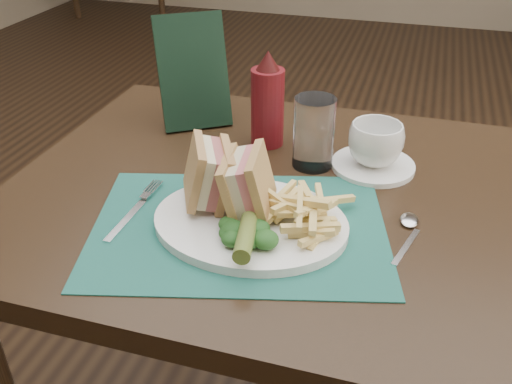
% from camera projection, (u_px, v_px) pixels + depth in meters
% --- Properties ---
extents(floor, '(7.00, 7.00, 0.00)m').
position_uv_depth(floor, '(311.00, 313.00, 1.78)').
color(floor, black).
rests_on(floor, ground).
extents(wall_back, '(6.00, 0.00, 6.00)m').
position_uv_depth(wall_back, '(400.00, 23.00, 4.64)').
color(wall_back, gray).
rests_on(wall_back, ground).
extents(table_main, '(0.90, 0.75, 0.75)m').
position_uv_depth(table_main, '(269.00, 343.00, 1.17)').
color(table_main, black).
rests_on(table_main, ground).
extents(placemat, '(0.51, 0.42, 0.00)m').
position_uv_depth(placemat, '(239.00, 228.00, 0.87)').
color(placemat, '#1B594D').
rests_on(placemat, table_main).
extents(plate, '(0.30, 0.24, 0.01)m').
position_uv_depth(plate, '(250.00, 223.00, 0.87)').
color(plate, white).
rests_on(plate, placemat).
extents(sandwich_half_a, '(0.11, 0.13, 0.10)m').
position_uv_depth(sandwich_half_a, '(195.00, 174.00, 0.88)').
color(sandwich_half_a, tan).
rests_on(sandwich_half_a, plate).
extents(sandwich_half_b, '(0.09, 0.11, 0.10)m').
position_uv_depth(sandwich_half_b, '(234.00, 182.00, 0.86)').
color(sandwich_half_b, tan).
rests_on(sandwich_half_b, plate).
extents(kale_garnish, '(0.11, 0.08, 0.03)m').
position_uv_depth(kale_garnish, '(244.00, 231.00, 0.82)').
color(kale_garnish, '#173D16').
rests_on(kale_garnish, plate).
extents(pickle_spear, '(0.05, 0.12, 0.03)m').
position_uv_depth(pickle_spear, '(247.00, 232.00, 0.80)').
color(pickle_spear, '#536626').
rests_on(pickle_spear, plate).
extents(fries_pile, '(0.18, 0.20, 0.05)m').
position_uv_depth(fries_pile, '(300.00, 204.00, 0.85)').
color(fries_pile, '#E5C872').
rests_on(fries_pile, plate).
extents(fork, '(0.04, 0.17, 0.01)m').
position_uv_depth(fork, '(135.00, 208.00, 0.91)').
color(fork, silver).
rests_on(fork, placemat).
extents(spoon, '(0.07, 0.15, 0.01)m').
position_uv_depth(spoon, '(407.00, 236.00, 0.85)').
color(spoon, silver).
rests_on(spoon, table_main).
extents(saucer, '(0.18, 0.18, 0.01)m').
position_uv_depth(saucer, '(373.00, 165.00, 1.03)').
color(saucer, white).
rests_on(saucer, table_main).
extents(coffee_cup, '(0.13, 0.13, 0.08)m').
position_uv_depth(coffee_cup, '(376.00, 144.00, 1.01)').
color(coffee_cup, white).
rests_on(coffee_cup, saucer).
extents(drinking_glass, '(0.09, 0.09, 0.13)m').
position_uv_depth(drinking_glass, '(314.00, 133.00, 1.01)').
color(drinking_glass, white).
rests_on(drinking_glass, table_main).
extents(ketchup_bottle, '(0.06, 0.06, 0.19)m').
position_uv_depth(ketchup_bottle, '(268.00, 99.00, 1.07)').
color(ketchup_bottle, '#5B0F15').
rests_on(ketchup_bottle, table_main).
extents(check_presenter, '(0.16, 0.15, 0.22)m').
position_uv_depth(check_presenter, '(193.00, 72.00, 1.15)').
color(check_presenter, black).
rests_on(check_presenter, table_main).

